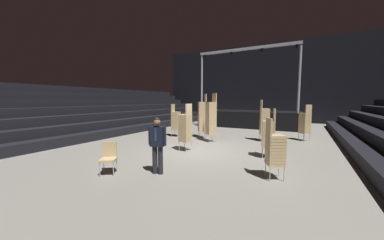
% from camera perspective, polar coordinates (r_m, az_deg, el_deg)
% --- Properties ---
extents(ground_plane, '(22.00, 30.00, 0.10)m').
position_cam_1_polar(ground_plane, '(9.10, 0.74, -8.83)').
color(ground_plane, gray).
extents(arena_end_wall, '(22.00, 0.30, 8.00)m').
position_cam_1_polar(arena_end_wall, '(23.24, 18.58, 9.64)').
color(arena_end_wall, black).
rests_on(arena_end_wall, ground_plane).
extents(bleacher_bank_left, '(5.25, 24.00, 3.15)m').
position_cam_1_polar(bleacher_bank_left, '(15.30, -26.24, 2.57)').
color(bleacher_bank_left, black).
rests_on(bleacher_bank_left, ground_plane).
extents(stage_riser, '(7.89, 3.33, 6.15)m').
position_cam_1_polar(stage_riser, '(18.01, 15.29, 0.57)').
color(stage_riser, black).
rests_on(stage_riser, ground_plane).
extents(man_with_tie, '(0.57, 0.32, 1.69)m').
position_cam_1_polar(man_with_tie, '(6.26, -9.51, -6.05)').
color(man_with_tie, black).
rests_on(man_with_tie, ground_plane).
extents(chair_stack_front_left, '(0.48, 0.48, 1.96)m').
position_cam_1_polar(chair_stack_front_left, '(12.58, -4.47, -0.09)').
color(chair_stack_front_left, '#B2B5BA').
rests_on(chair_stack_front_left, ground_plane).
extents(chair_stack_front_right, '(0.62, 0.62, 1.96)m').
position_cam_1_polar(chair_stack_front_right, '(12.76, 28.61, -0.66)').
color(chair_stack_front_right, '#B2B5BA').
rests_on(chair_stack_front_right, ground_plane).
extents(chair_stack_mid_left, '(0.62, 0.62, 2.56)m').
position_cam_1_polar(chair_stack_mid_left, '(10.95, 5.25, 0.63)').
color(chair_stack_mid_left, '#B2B5BA').
rests_on(chair_stack_mid_left, ground_plane).
extents(chair_stack_mid_right, '(0.59, 0.59, 1.71)m').
position_cam_1_polar(chair_stack_mid_right, '(6.24, 21.84, -7.33)').
color(chair_stack_mid_right, '#B2B5BA').
rests_on(chair_stack_mid_right, ground_plane).
extents(chair_stack_mid_centre, '(0.53, 0.53, 1.88)m').
position_cam_1_polar(chair_stack_mid_centre, '(8.41, 20.29, -3.47)').
color(chair_stack_mid_centre, '#B2B5BA').
rests_on(chair_stack_mid_centre, ground_plane).
extents(chair_stack_rear_left, '(0.48, 0.48, 2.05)m').
position_cam_1_polar(chair_stack_rear_left, '(8.99, -1.85, -2.02)').
color(chair_stack_rear_left, '#B2B5BA').
rests_on(chair_stack_rear_left, ground_plane).
extents(chair_stack_rear_right, '(0.57, 0.57, 2.22)m').
position_cam_1_polar(chair_stack_rear_right, '(11.71, 19.29, -0.17)').
color(chair_stack_rear_right, '#B2B5BA').
rests_on(chair_stack_rear_right, ground_plane).
extents(chair_stack_rear_centre, '(0.62, 0.62, 2.56)m').
position_cam_1_polar(chair_stack_rear_centre, '(12.08, 2.84, 1.10)').
color(chair_stack_rear_centre, '#B2B5BA').
rests_on(chair_stack_rear_centre, ground_plane).
extents(loose_chair_near_man, '(0.61, 0.61, 0.95)m').
position_cam_1_polar(loose_chair_near_man, '(6.76, -21.90, -9.19)').
color(loose_chair_near_man, '#B2B5BA').
rests_on(loose_chair_near_man, ground_plane).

